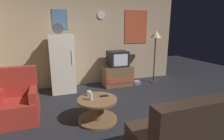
{
  "coord_description": "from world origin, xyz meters",
  "views": [
    {
      "loc": [
        -1.24,
        -2.65,
        1.67
      ],
      "look_at": [
        0.02,
        0.9,
        0.75
      ],
      "focal_mm": 28.06,
      "sensor_mm": 36.0,
      "label": 1
    }
  ],
  "objects_px": {
    "fridge": "(62,63)",
    "tv_stand": "(117,76)",
    "mug_ceramic_white": "(89,93)",
    "armchair": "(18,103)",
    "wine_glass": "(91,96)",
    "couch": "(199,135)",
    "coffee_table": "(97,110)",
    "remote_control": "(104,96)",
    "crt_tv": "(118,59)",
    "standing_lamp": "(156,38)",
    "book_stack": "(137,83)"
  },
  "relations": [
    {
      "from": "coffee_table",
      "to": "fridge",
      "type": "bearing_deg",
      "value": 104.26
    },
    {
      "from": "couch",
      "to": "coffee_table",
      "type": "bearing_deg",
      "value": 127.13
    },
    {
      "from": "coffee_table",
      "to": "mug_ceramic_white",
      "type": "xyz_separation_m",
      "value": [
        -0.1,
        0.2,
        0.26
      ]
    },
    {
      "from": "armchair",
      "to": "couch",
      "type": "bearing_deg",
      "value": -37.92
    },
    {
      "from": "couch",
      "to": "tv_stand",
      "type": "bearing_deg",
      "value": 88.57
    },
    {
      "from": "crt_tv",
      "to": "couch",
      "type": "xyz_separation_m",
      "value": [
        -0.08,
        -3.12,
        -0.48
      ]
    },
    {
      "from": "tv_stand",
      "to": "book_stack",
      "type": "xyz_separation_m",
      "value": [
        0.55,
        -0.17,
        -0.23
      ]
    },
    {
      "from": "standing_lamp",
      "to": "book_stack",
      "type": "relative_size",
      "value": 7.52
    },
    {
      "from": "fridge",
      "to": "tv_stand",
      "type": "height_order",
      "value": "fridge"
    },
    {
      "from": "coffee_table",
      "to": "couch",
      "type": "distance_m",
      "value": 1.67
    },
    {
      "from": "coffee_table",
      "to": "mug_ceramic_white",
      "type": "bearing_deg",
      "value": 117.39
    },
    {
      "from": "remote_control",
      "to": "armchair",
      "type": "height_order",
      "value": "armchair"
    },
    {
      "from": "fridge",
      "to": "book_stack",
      "type": "relative_size",
      "value": 8.37
    },
    {
      "from": "fridge",
      "to": "remote_control",
      "type": "height_order",
      "value": "fridge"
    },
    {
      "from": "standing_lamp",
      "to": "remote_control",
      "type": "distance_m",
      "value": 2.8
    },
    {
      "from": "remote_control",
      "to": "book_stack",
      "type": "relative_size",
      "value": 0.71
    },
    {
      "from": "mug_ceramic_white",
      "to": "book_stack",
      "type": "xyz_separation_m",
      "value": [
        1.74,
        1.42,
        -0.41
      ]
    },
    {
      "from": "fridge",
      "to": "armchair",
      "type": "distance_m",
      "value": 1.63
    },
    {
      "from": "crt_tv",
      "to": "remote_control",
      "type": "height_order",
      "value": "crt_tv"
    },
    {
      "from": "fridge",
      "to": "couch",
      "type": "xyz_separation_m",
      "value": [
        1.47,
        -3.13,
        -0.44
      ]
    },
    {
      "from": "mug_ceramic_white",
      "to": "armchair",
      "type": "distance_m",
      "value": 1.29
    },
    {
      "from": "armchair",
      "to": "crt_tv",
      "type": "bearing_deg",
      "value": 27.73
    },
    {
      "from": "standing_lamp",
      "to": "book_stack",
      "type": "bearing_deg",
      "value": -174.85
    },
    {
      "from": "tv_stand",
      "to": "remote_control",
      "type": "relative_size",
      "value": 5.6
    },
    {
      "from": "tv_stand",
      "to": "coffee_table",
      "type": "bearing_deg",
      "value": -121.23
    },
    {
      "from": "fridge",
      "to": "couch",
      "type": "relative_size",
      "value": 1.04
    },
    {
      "from": "fridge",
      "to": "coffee_table",
      "type": "bearing_deg",
      "value": -75.74
    },
    {
      "from": "remote_control",
      "to": "couch",
      "type": "distance_m",
      "value": 1.64
    },
    {
      "from": "wine_glass",
      "to": "book_stack",
      "type": "relative_size",
      "value": 0.71
    },
    {
      "from": "remote_control",
      "to": "wine_glass",
      "type": "bearing_deg",
      "value": -153.25
    },
    {
      "from": "couch",
      "to": "armchair",
      "type": "bearing_deg",
      "value": 142.08
    },
    {
      "from": "wine_glass",
      "to": "couch",
      "type": "height_order",
      "value": "couch"
    },
    {
      "from": "crt_tv",
      "to": "coffee_table",
      "type": "height_order",
      "value": "crt_tv"
    },
    {
      "from": "book_stack",
      "to": "couch",
      "type": "bearing_deg",
      "value": -102.11
    },
    {
      "from": "crt_tv",
      "to": "coffee_table",
      "type": "distance_m",
      "value": 2.17
    },
    {
      "from": "tv_stand",
      "to": "remote_control",
      "type": "height_order",
      "value": "tv_stand"
    },
    {
      "from": "wine_glass",
      "to": "couch",
      "type": "xyz_separation_m",
      "value": [
        1.13,
        -1.31,
        -0.19
      ]
    },
    {
      "from": "wine_glass",
      "to": "remote_control",
      "type": "bearing_deg",
      "value": 18.77
    },
    {
      "from": "standing_lamp",
      "to": "coffee_table",
      "type": "distance_m",
      "value": 3.03
    },
    {
      "from": "mug_ceramic_white",
      "to": "armchair",
      "type": "height_order",
      "value": "armchair"
    },
    {
      "from": "tv_stand",
      "to": "standing_lamp",
      "type": "relative_size",
      "value": 0.53
    },
    {
      "from": "fridge",
      "to": "standing_lamp",
      "type": "relative_size",
      "value": 1.11
    },
    {
      "from": "crt_tv",
      "to": "fridge",
      "type": "bearing_deg",
      "value": 179.6
    },
    {
      "from": "mug_ceramic_white",
      "to": "remote_control",
      "type": "relative_size",
      "value": 0.6
    },
    {
      "from": "standing_lamp",
      "to": "armchair",
      "type": "height_order",
      "value": "standing_lamp"
    },
    {
      "from": "armchair",
      "to": "book_stack",
      "type": "xyz_separation_m",
      "value": [
        2.99,
        1.11,
        -0.28
      ]
    },
    {
      "from": "tv_stand",
      "to": "armchair",
      "type": "height_order",
      "value": "armchair"
    },
    {
      "from": "tv_stand",
      "to": "coffee_table",
      "type": "relative_size",
      "value": 1.17
    },
    {
      "from": "standing_lamp",
      "to": "remote_control",
      "type": "height_order",
      "value": "standing_lamp"
    },
    {
      "from": "wine_glass",
      "to": "armchair",
      "type": "relative_size",
      "value": 0.16
    }
  ]
}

